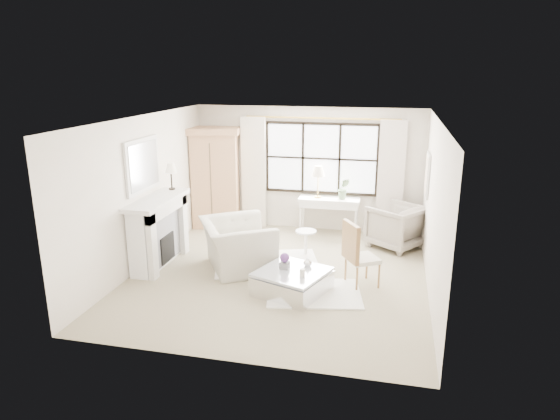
% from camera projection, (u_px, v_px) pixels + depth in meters
% --- Properties ---
extents(floor, '(5.50, 5.50, 0.00)m').
position_uv_depth(floor, '(279.00, 275.00, 8.74)').
color(floor, tan).
rests_on(floor, ground).
extents(ceiling, '(5.50, 5.50, 0.00)m').
position_uv_depth(ceiling, '(279.00, 119.00, 7.99)').
color(ceiling, white).
rests_on(ceiling, ground).
extents(wall_back, '(5.00, 0.00, 5.00)m').
position_uv_depth(wall_back, '(307.00, 169.00, 10.94)').
color(wall_back, beige).
rests_on(wall_back, ground).
extents(wall_front, '(5.00, 0.00, 5.00)m').
position_uv_depth(wall_front, '(226.00, 259.00, 5.79)').
color(wall_front, beige).
rests_on(wall_front, ground).
extents(wall_left, '(0.00, 5.50, 5.50)m').
position_uv_depth(wall_left, '(143.00, 192.00, 8.91)').
color(wall_left, white).
rests_on(wall_left, ground).
extents(wall_right, '(0.00, 5.50, 5.50)m').
position_uv_depth(wall_right, '(434.00, 209.00, 7.83)').
color(wall_right, silver).
rests_on(wall_right, ground).
extents(window_pane, '(2.40, 0.02, 1.50)m').
position_uv_depth(window_pane, '(321.00, 158.00, 10.79)').
color(window_pane, silver).
rests_on(window_pane, wall_back).
extents(window_frame, '(2.50, 0.04, 1.50)m').
position_uv_depth(window_frame, '(321.00, 159.00, 10.78)').
color(window_frame, black).
rests_on(window_frame, wall_back).
extents(curtain_rod, '(3.30, 0.04, 0.04)m').
position_uv_depth(curtain_rod, '(322.00, 118.00, 10.49)').
color(curtain_rod, gold).
rests_on(curtain_rod, wall_back).
extents(curtain_left, '(0.55, 0.10, 2.47)m').
position_uv_depth(curtain_left, '(254.00, 173.00, 11.14)').
color(curtain_left, silver).
rests_on(curtain_left, ground).
extents(curtain_right, '(0.55, 0.10, 2.47)m').
position_uv_depth(curtain_right, '(391.00, 179.00, 10.49)').
color(curtain_right, beige).
rests_on(curtain_right, ground).
extents(fireplace, '(0.58, 1.66, 1.26)m').
position_uv_depth(fireplace, '(157.00, 230.00, 9.05)').
color(fireplace, white).
rests_on(fireplace, ground).
extents(mirror_frame, '(0.05, 1.15, 0.95)m').
position_uv_depth(mirror_frame, '(142.00, 165.00, 8.76)').
color(mirror_frame, silver).
rests_on(mirror_frame, wall_left).
extents(mirror_glass, '(0.02, 1.00, 0.80)m').
position_uv_depth(mirror_glass, '(144.00, 165.00, 8.76)').
color(mirror_glass, silver).
rests_on(mirror_glass, wall_left).
extents(art_frame, '(0.04, 0.62, 0.82)m').
position_uv_depth(art_frame, '(427.00, 175.00, 9.37)').
color(art_frame, silver).
rests_on(art_frame, wall_right).
extents(art_canvas, '(0.01, 0.52, 0.72)m').
position_uv_depth(art_canvas, '(426.00, 175.00, 9.37)').
color(art_canvas, beige).
rests_on(art_canvas, wall_right).
extents(mantel_lamp, '(0.22, 0.22, 0.51)m').
position_uv_depth(mantel_lamp, '(171.00, 169.00, 9.38)').
color(mantel_lamp, black).
rests_on(mantel_lamp, fireplace).
extents(armoire, '(1.23, 0.89, 2.24)m').
position_uv_depth(armoire, '(216.00, 177.00, 11.14)').
color(armoire, tan).
rests_on(armoire, floor).
extents(console_table, '(1.31, 0.47, 0.80)m').
position_uv_depth(console_table, '(329.00, 216.00, 10.79)').
color(console_table, white).
rests_on(console_table, floor).
extents(console_lamp, '(0.28, 0.28, 0.69)m').
position_uv_depth(console_lamp, '(318.00, 172.00, 10.59)').
color(console_lamp, '#AE853C').
rests_on(console_lamp, console_table).
extents(orchid_plant, '(0.27, 0.23, 0.45)m').
position_uv_depth(orchid_plant, '(344.00, 189.00, 10.55)').
color(orchid_plant, '#5A754E').
rests_on(orchid_plant, console_table).
extents(side_table, '(0.40, 0.40, 0.51)m').
position_uv_depth(side_table, '(306.00, 239.00, 9.54)').
color(side_table, white).
rests_on(side_table, floor).
extents(rug_left, '(2.18, 1.82, 0.03)m').
position_uv_depth(rug_left, '(267.00, 263.00, 9.19)').
color(rug_left, white).
rests_on(rug_left, floor).
extents(rug_right, '(1.66, 1.37, 0.03)m').
position_uv_depth(rug_right, '(314.00, 293.00, 7.99)').
color(rug_right, white).
rests_on(rug_right, floor).
extents(club_armchair, '(1.69, 1.75, 0.87)m').
position_uv_depth(club_armchair, '(237.00, 245.00, 8.92)').
color(club_armchair, beige).
rests_on(club_armchair, floor).
extents(wingback_chair, '(1.33, 1.32, 0.87)m').
position_uv_depth(wingback_chair, '(396.00, 226.00, 9.98)').
color(wingback_chair, gray).
rests_on(wingback_chair, floor).
extents(french_chair, '(0.66, 0.66, 1.08)m').
position_uv_depth(french_chair, '(361.00, 267.00, 8.25)').
color(french_chair, '#A47744').
rests_on(french_chair, floor).
extents(coffee_table, '(1.28, 1.28, 0.38)m').
position_uv_depth(coffee_table, '(292.00, 282.00, 7.99)').
color(coffee_table, silver).
rests_on(coffee_table, floor).
extents(planter_box, '(0.16, 0.16, 0.11)m').
position_uv_depth(planter_box, '(285.00, 265.00, 8.02)').
color(planter_box, slate).
rests_on(planter_box, coffee_table).
extents(planter_flowers, '(0.15, 0.15, 0.15)m').
position_uv_depth(planter_flowers, '(285.00, 258.00, 7.98)').
color(planter_flowers, '#562D70').
rests_on(planter_flowers, planter_box).
extents(pillar_candle, '(0.08, 0.08, 0.12)m').
position_uv_depth(pillar_candle, '(302.00, 273.00, 7.70)').
color(pillar_candle, white).
rests_on(pillar_candle, coffee_table).
extents(coffee_vase, '(0.17, 0.17, 0.15)m').
position_uv_depth(coffee_vase, '(308.00, 262.00, 8.10)').
color(coffee_vase, silver).
rests_on(coffee_vase, coffee_table).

